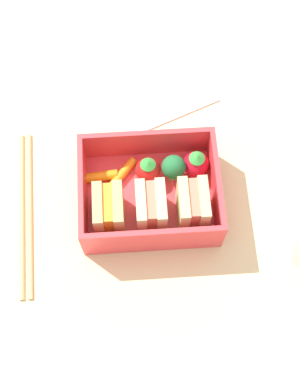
% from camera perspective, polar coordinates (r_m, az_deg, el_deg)
% --- Properties ---
extents(ground_plane, '(1.20, 1.20, 0.02)m').
position_cam_1_polar(ground_plane, '(0.66, -0.00, -1.25)').
color(ground_plane, beige).
extents(bento_tray, '(0.16, 0.13, 0.01)m').
position_cam_1_polar(bento_tray, '(0.64, -0.00, -0.73)').
color(bento_tray, '#EA3B41').
rests_on(bento_tray, ground_plane).
extents(bento_rim, '(0.16, 0.13, 0.05)m').
position_cam_1_polar(bento_rim, '(0.61, -0.00, 0.33)').
color(bento_rim, '#EA3B41').
rests_on(bento_rim, bento_tray).
extents(sandwich_left, '(0.03, 0.05, 0.05)m').
position_cam_1_polar(sandwich_left, '(0.60, 4.62, -1.42)').
color(sandwich_left, '#D3B881').
rests_on(sandwich_left, bento_tray).
extents(sandwich_center_left, '(0.03, 0.05, 0.05)m').
position_cam_1_polar(sandwich_center_left, '(0.60, 0.15, -1.68)').
color(sandwich_center_left, '#D7C089').
rests_on(sandwich_center_left, bento_tray).
extents(sandwich_center, '(0.03, 0.05, 0.05)m').
position_cam_1_polar(sandwich_center, '(0.60, -4.34, -1.94)').
color(sandwich_center, tan).
rests_on(sandwich_center, bento_tray).
extents(strawberry_far_left, '(0.03, 0.03, 0.04)m').
position_cam_1_polar(strawberry_far_left, '(0.64, 4.99, 3.01)').
color(strawberry_far_left, red).
rests_on(strawberry_far_left, bento_tray).
extents(broccoli_floret, '(0.03, 0.03, 0.04)m').
position_cam_1_polar(broccoli_floret, '(0.63, 2.58, 2.61)').
color(broccoli_floret, '#82BA64').
rests_on(broccoli_floret, bento_tray).
extents(strawberry_left, '(0.03, 0.03, 0.04)m').
position_cam_1_polar(strawberry_left, '(0.63, -0.09, 2.39)').
color(strawberry_left, red).
rests_on(strawberry_left, bento_tray).
extents(carrot_stick_far_left, '(0.04, 0.04, 0.01)m').
position_cam_1_polar(carrot_stick_far_left, '(0.64, -2.85, 2.02)').
color(carrot_stick_far_left, orange).
rests_on(carrot_stick_far_left, bento_tray).
extents(carrot_stick_left, '(0.05, 0.02, 0.01)m').
position_cam_1_polar(carrot_stick_left, '(0.64, -5.43, 1.64)').
color(carrot_stick_left, orange).
rests_on(carrot_stick_left, bento_tray).
extents(chopstick_pair, '(0.02, 0.21, 0.01)m').
position_cam_1_polar(chopstick_pair, '(0.65, -13.08, -2.10)').
color(chopstick_pair, tan).
rests_on(chopstick_pair, ground_plane).
extents(folded_napkin, '(0.16, 0.16, 0.00)m').
position_cam_1_polar(folded_napkin, '(0.72, 0.75, 11.45)').
color(folded_napkin, silver).
rests_on(folded_napkin, ground_plane).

